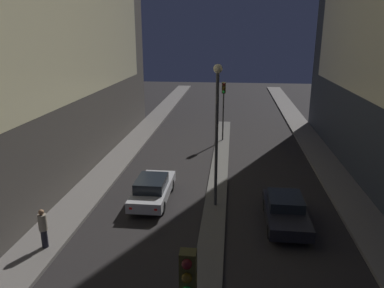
# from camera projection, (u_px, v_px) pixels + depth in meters

# --- Properties ---
(median_strip) EXTENTS (1.16, 33.67, 0.13)m
(median_strip) POSITION_uv_depth(u_px,v_px,m) (217.00, 188.00, 22.18)
(median_strip) COLOR #56544F
(median_strip) RESTS_ON ground
(traffic_light_mid) EXTENTS (0.32, 0.42, 4.87)m
(traffic_light_mid) POSITION_uv_depth(u_px,v_px,m) (224.00, 98.00, 30.74)
(traffic_light_mid) COLOR #383838
(traffic_light_mid) RESTS_ON median_strip
(street_lamp) EXTENTS (0.44, 0.44, 7.37)m
(street_lamp) POSITION_uv_depth(u_px,v_px,m) (217.00, 118.00, 18.56)
(street_lamp) COLOR #383838
(street_lamp) RESTS_ON median_strip
(car_left_lane) EXTENTS (1.80, 4.70, 1.45)m
(car_left_lane) POSITION_uv_depth(u_px,v_px,m) (153.00, 189.00, 20.42)
(car_left_lane) COLOR #B2B2B7
(car_left_lane) RESTS_ON ground
(car_right_lane) EXTENTS (1.89, 4.39, 1.35)m
(car_right_lane) POSITION_uv_depth(u_px,v_px,m) (286.00, 211.00, 17.99)
(car_right_lane) COLOR black
(car_right_lane) RESTS_ON ground
(pedestrian_on_left_sidewalk) EXTENTS (0.36, 0.36, 1.74)m
(pedestrian_on_left_sidewalk) POSITION_uv_depth(u_px,v_px,m) (43.00, 227.00, 15.68)
(pedestrian_on_left_sidewalk) COLOR black
(pedestrian_on_left_sidewalk) RESTS_ON sidewalk_left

